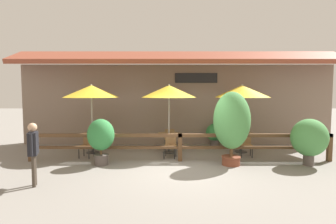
# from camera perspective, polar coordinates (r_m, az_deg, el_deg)

# --- Properties ---
(ground_plane) EXTENTS (60.00, 60.00, 0.00)m
(ground_plane) POSITION_cam_1_polar(r_m,az_deg,el_deg) (8.17, 3.01, -12.53)
(ground_plane) COLOR gray
(building_facade) EXTENTS (14.28, 1.49, 4.23)m
(building_facade) POSITION_cam_1_polar(r_m,az_deg,el_deg) (11.92, 2.04, 3.37)
(building_facade) COLOR gray
(building_facade) RESTS_ON ground
(patio_railing) EXTENTS (10.40, 0.14, 0.95)m
(patio_railing) POSITION_cam_1_polar(r_m,az_deg,el_deg) (9.02, 2.68, -6.36)
(patio_railing) COLOR brown
(patio_railing) RESTS_ON ground
(patio_umbrella_near) EXTENTS (2.13, 2.13, 2.67)m
(patio_umbrella_near) POSITION_cam_1_polar(r_m,az_deg,el_deg) (10.52, -16.31, 4.33)
(patio_umbrella_near) COLOR #B7B2A8
(patio_umbrella_near) RESTS_ON ground
(dining_table_near) EXTENTS (0.89, 0.89, 0.77)m
(dining_table_near) POSITION_cam_1_polar(r_m,az_deg,el_deg) (10.67, -16.10, -5.31)
(dining_table_near) COLOR olive
(dining_table_near) RESTS_ON ground
(chair_near_streetside) EXTENTS (0.48, 0.48, 0.85)m
(chair_near_streetside) POSITION_cam_1_polar(r_m,az_deg,el_deg) (10.05, -17.18, -6.73)
(chair_near_streetside) COLOR olive
(chair_near_streetside) RESTS_ON ground
(chair_near_wallside) EXTENTS (0.51, 0.51, 0.85)m
(chair_near_wallside) POSITION_cam_1_polar(r_m,az_deg,el_deg) (11.33, -14.95, -5.45)
(chair_near_wallside) COLOR olive
(chair_near_wallside) RESTS_ON ground
(patio_umbrella_middle) EXTENTS (2.13, 2.13, 2.67)m
(patio_umbrella_middle) POSITION_cam_1_polar(r_m,az_deg,el_deg) (10.12, 0.24, 4.51)
(patio_umbrella_middle) COLOR #B7B2A8
(patio_umbrella_middle) RESTS_ON ground
(dining_table_middle) EXTENTS (0.89, 0.89, 0.77)m
(dining_table_middle) POSITION_cam_1_polar(r_m,az_deg,el_deg) (10.27, 0.24, -5.50)
(dining_table_middle) COLOR olive
(dining_table_middle) RESTS_ON ground
(chair_middle_streetside) EXTENTS (0.48, 0.48, 0.85)m
(chair_middle_streetside) POSITION_cam_1_polar(r_m,az_deg,el_deg) (9.59, 0.54, -7.07)
(chair_middle_streetside) COLOR olive
(chair_middle_streetside) RESTS_ON ground
(chair_middle_wallside) EXTENTS (0.43, 0.43, 0.85)m
(chair_middle_wallside) POSITION_cam_1_polar(r_m,az_deg,el_deg) (11.01, 0.38, -5.58)
(chair_middle_wallside) COLOR olive
(chair_middle_wallside) RESTS_ON ground
(patio_umbrella_far) EXTENTS (2.13, 2.13, 2.67)m
(patio_umbrella_far) POSITION_cam_1_polar(r_m,az_deg,el_deg) (10.61, 15.88, 4.34)
(patio_umbrella_far) COLOR #B7B2A8
(patio_umbrella_far) RESTS_ON ground
(dining_table_far) EXTENTS (0.89, 0.89, 0.77)m
(dining_table_far) POSITION_cam_1_polar(r_m,az_deg,el_deg) (10.76, 15.68, -5.22)
(dining_table_far) COLOR olive
(dining_table_far) RESTS_ON ground
(chair_far_streetside) EXTENTS (0.47, 0.47, 0.85)m
(chair_far_streetside) POSITION_cam_1_polar(r_m,az_deg,el_deg) (10.15, 16.63, -6.61)
(chair_far_streetside) COLOR olive
(chair_far_streetside) RESTS_ON ground
(chair_far_wallside) EXTENTS (0.51, 0.51, 0.85)m
(chair_far_wallside) POSITION_cam_1_polar(r_m,az_deg,el_deg) (11.41, 14.78, -5.37)
(chair_far_wallside) COLOR olive
(chair_far_wallside) RESTS_ON ground
(potted_plant_corner_fern) EXTENTS (1.19, 1.07, 2.39)m
(potted_plant_corner_fern) POSITION_cam_1_polar(r_m,az_deg,el_deg) (8.68, 13.75, -2.17)
(potted_plant_corner_fern) COLOR brown
(potted_plant_corner_fern) RESTS_ON ground
(potted_plant_tall_tropical) EXTENTS (0.87, 0.79, 1.50)m
(potted_plant_tall_tropical) POSITION_cam_1_polar(r_m,az_deg,el_deg) (8.81, -14.37, -5.32)
(potted_plant_tall_tropical) COLOR #564C47
(potted_plant_tall_tropical) RESTS_ON ground
(potted_plant_broad_leaf) EXTENTS (1.15, 1.03, 1.52)m
(potted_plant_broad_leaf) POSITION_cam_1_polar(r_m,az_deg,el_deg) (9.61, 28.44, -5.04)
(potted_plant_broad_leaf) COLOR #564C47
(potted_plant_broad_leaf) RESTS_ON ground
(potted_plant_entrance_palm) EXTENTS (0.78, 0.70, 1.00)m
(potted_plant_entrance_palm) POSITION_cam_1_polar(r_m,az_deg,el_deg) (11.68, 10.21, -4.65)
(potted_plant_entrance_palm) COLOR #564C47
(potted_plant_entrance_palm) RESTS_ON ground
(pedestrian) EXTENTS (0.32, 0.54, 1.61)m
(pedestrian) POSITION_cam_1_polar(r_m,az_deg,el_deg) (7.41, -27.26, -6.54)
(pedestrian) COLOR #42382D
(pedestrian) RESTS_ON ground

